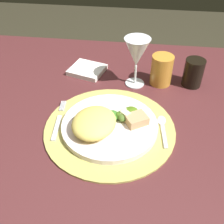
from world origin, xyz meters
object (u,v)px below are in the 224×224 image
(dining_table, at_px, (119,149))
(dark_tumbler, at_px, (193,73))
(amber_tumbler, at_px, (162,70))
(spoon, at_px, (162,126))
(wine_glass, at_px, (137,54))
(napkin, at_px, (87,70))
(fork, at_px, (58,122))
(dinner_plate, at_px, (110,125))

(dining_table, xyz_separation_m, dark_tumbler, (0.22, 0.21, 0.17))
(dark_tumbler, bearing_deg, dining_table, -136.46)
(amber_tumbler, bearing_deg, spoon, -88.92)
(amber_tumbler, distance_m, dark_tumbler, 0.10)
(wine_glass, bearing_deg, amber_tumbler, 11.45)
(dining_table, height_order, wine_glass, wine_glass)
(napkin, relative_size, dark_tumbler, 1.25)
(fork, bearing_deg, dark_tumbler, 32.28)
(fork, distance_m, napkin, 0.28)
(dining_table, relative_size, dinner_plate, 4.75)
(napkin, bearing_deg, fork, -95.39)
(fork, bearing_deg, wine_glass, 48.41)
(dinner_plate, xyz_separation_m, wine_glass, (0.06, 0.23, 0.10))
(dinner_plate, distance_m, fork, 0.15)
(dining_table, height_order, dinner_plate, dinner_plate)
(dinner_plate, height_order, wine_glass, wine_glass)
(napkin, height_order, dark_tumbler, dark_tumbler)
(amber_tumbler, relative_size, dark_tumbler, 1.08)
(fork, bearing_deg, amber_tumbler, 40.45)
(dining_table, distance_m, dark_tumbler, 0.35)
(wine_glass, relative_size, dark_tumbler, 1.76)
(dark_tumbler, bearing_deg, napkin, 174.69)
(dining_table, relative_size, napkin, 10.76)
(spoon, xyz_separation_m, napkin, (-0.27, 0.26, -0.00))
(amber_tumbler, bearing_deg, fork, -139.55)
(dining_table, bearing_deg, spoon, -7.70)
(fork, xyz_separation_m, napkin, (0.03, 0.28, -0.00))
(napkin, distance_m, amber_tumbler, 0.27)
(fork, bearing_deg, dining_table, 12.15)
(dining_table, bearing_deg, fork, -167.85)
(fork, xyz_separation_m, wine_glass, (0.20, 0.23, 0.11))
(fork, height_order, amber_tumbler, amber_tumbler)
(dinner_plate, height_order, dark_tumbler, dark_tumbler)
(fork, relative_size, napkin, 1.43)
(wine_glass, height_order, dark_tumbler, wine_glass)
(spoon, height_order, amber_tumbler, amber_tumbler)
(fork, distance_m, wine_glass, 0.32)
(wine_glass, height_order, amber_tumbler, wine_glass)
(amber_tumbler, height_order, dark_tumbler, amber_tumbler)
(dining_table, xyz_separation_m, amber_tumbler, (0.12, 0.21, 0.18))
(dark_tumbler, bearing_deg, fork, -147.72)
(dinner_plate, bearing_deg, dining_table, 59.96)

